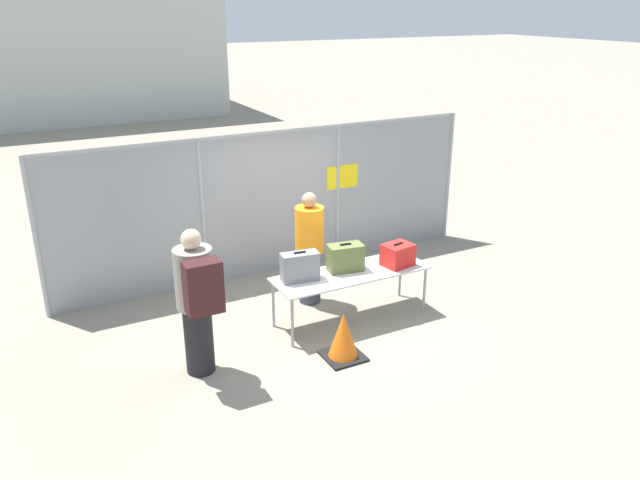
{
  "coord_description": "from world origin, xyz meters",
  "views": [
    {
      "loc": [
        -3.83,
        -7.03,
        4.3
      ],
      "look_at": [
        0.08,
        0.45,
        1.05
      ],
      "focal_mm": 35.0,
      "sensor_mm": 36.0,
      "label": 1
    }
  ],
  "objects": [
    {
      "name": "utility_trailer",
      "position": [
        1.71,
        3.26,
        0.4
      ],
      "size": [
        3.82,
        1.99,
        0.69
      ],
      "color": "#4C6B47",
      "rests_on": "ground_plane"
    },
    {
      "name": "suitcase_grey",
      "position": [
        -0.49,
        -0.05,
        0.94
      ],
      "size": [
        0.54,
        0.29,
        0.42
      ],
      "color": "slate",
      "rests_on": "inspection_table"
    },
    {
      "name": "traveler_hooded",
      "position": [
        -2.06,
        -0.51,
        1.03
      ],
      "size": [
        0.46,
        0.72,
        1.86
      ],
      "rotation": [
        0.0,
        0.0,
        0.11
      ],
      "color": "black",
      "rests_on": "ground_plane"
    },
    {
      "name": "suitcase_red",
      "position": [
        0.97,
        -0.24,
        0.9
      ],
      "size": [
        0.46,
        0.4,
        0.34
      ],
      "color": "red",
      "rests_on": "inspection_table"
    },
    {
      "name": "security_worker_near",
      "position": [
        -0.0,
        0.64,
        0.89
      ],
      "size": [
        0.43,
        0.43,
        1.73
      ],
      "rotation": [
        0.0,
        0.0,
        3.0
      ],
      "color": "#383D4C",
      "rests_on": "ground_plane"
    },
    {
      "name": "fence_section",
      "position": [
        0.01,
        1.95,
        1.25
      ],
      "size": [
        7.26,
        0.07,
        2.39
      ],
      "color": "#9EA0A5",
      "rests_on": "ground_plane"
    },
    {
      "name": "ground_plane",
      "position": [
        0.0,
        0.0,
        0.0
      ],
      "size": [
        120.0,
        120.0,
        0.0
      ],
      "primitive_type": "plane",
      "color": "gray"
    },
    {
      "name": "traffic_cone",
      "position": [
        -0.34,
        -1.0,
        0.29
      ],
      "size": [
        0.5,
        0.5,
        0.63
      ],
      "color": "black",
      "rests_on": "ground_plane"
    },
    {
      "name": "inspection_table",
      "position": [
        0.26,
        -0.15,
        0.69
      ],
      "size": [
        2.25,
        0.74,
        0.74
      ],
      "color": "silver",
      "rests_on": "ground_plane"
    },
    {
      "name": "suitcase_olive",
      "position": [
        0.22,
        -0.05,
        0.93
      ],
      "size": [
        0.53,
        0.34,
        0.41
      ],
      "color": "#566033",
      "rests_on": "inspection_table"
    }
  ]
}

